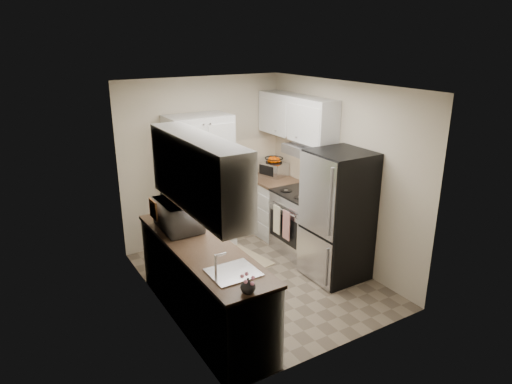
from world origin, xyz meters
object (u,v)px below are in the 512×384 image
pantry_cabinet (200,184)px  electric_range (302,221)px  refrigerator (338,216)px  toaster_oven (274,169)px  wine_bottle (162,205)px  microwave (179,215)px

pantry_cabinet → electric_range: size_ratio=1.77×
refrigerator → toaster_oven: (0.15, 1.72, 0.18)m
toaster_oven → refrigerator: bearing=-111.1°
pantry_cabinet → refrigerator: 2.07m
pantry_cabinet → electric_range: bearing=-38.2°
electric_range → wine_bottle: 2.14m
microwave → wine_bottle: size_ratio=1.85×
pantry_cabinet → refrigerator: pantry_cabinet is taller
electric_range → wine_bottle: bearing=176.4°
microwave → toaster_oven: size_ratio=1.64×
electric_range → toaster_oven: bearing=82.9°
electric_range → refrigerator: 0.88m
wine_bottle → electric_range: bearing=-3.6°
microwave → wine_bottle: (-0.05, 0.42, -0.00)m
electric_range → refrigerator: refrigerator is taller
pantry_cabinet → microwave: 1.47m
toaster_oven → pantry_cabinet: bearing=163.7°
pantry_cabinet → microwave: pantry_cabinet is taller
pantry_cabinet → refrigerator: bearing=-56.5°
pantry_cabinet → toaster_oven: 1.29m
refrigerator → toaster_oven: refrigerator is taller
electric_range → wine_bottle: wine_bottle is taller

